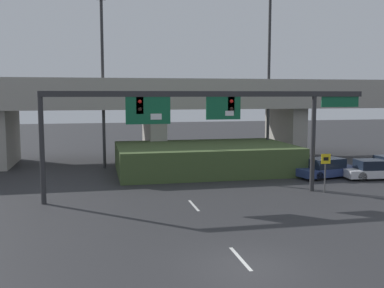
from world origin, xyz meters
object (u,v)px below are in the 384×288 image
(parked_sedan_mid_right, at_px, (375,170))
(parked_sedan_near_right, at_px, (326,168))
(speed_limit_sign, at_px, (325,167))
(highway_light_pole_far, at_px, (103,79))
(highway_light_pole_near, at_px, (269,71))
(signal_gantry, at_px, (203,110))

(parked_sedan_mid_right, bearing_deg, parked_sedan_near_right, 162.87)
(speed_limit_sign, height_order, parked_sedan_mid_right, speed_limit_sign)
(highway_light_pole_far, relative_size, parked_sedan_mid_right, 2.91)
(speed_limit_sign, distance_m, highway_light_pole_near, 13.16)
(highway_light_pole_near, relative_size, parked_sedan_mid_right, 3.22)
(signal_gantry, relative_size, highway_light_pole_far, 1.41)
(signal_gantry, bearing_deg, highway_light_pole_near, 52.71)
(signal_gantry, xyz_separation_m, speed_limit_sign, (7.44, -0.66, -3.47))
(highway_light_pole_far, distance_m, parked_sedan_near_right, 18.47)
(speed_limit_sign, distance_m, parked_sedan_mid_right, 6.73)
(signal_gantry, bearing_deg, parked_sedan_near_right, 21.74)
(signal_gantry, relative_size, parked_sedan_mid_right, 4.10)
(speed_limit_sign, bearing_deg, parked_sedan_near_right, 60.36)
(highway_light_pole_near, height_order, parked_sedan_near_right, highway_light_pole_near)
(parked_sedan_near_right, height_order, parked_sedan_mid_right, parked_sedan_near_right)
(signal_gantry, distance_m, parked_sedan_mid_right, 14.15)
(highway_light_pole_near, bearing_deg, parked_sedan_near_right, -74.99)
(highway_light_pole_far, xyz_separation_m, parked_sedan_near_right, (15.57, -7.50, -6.49))
(parked_sedan_near_right, xyz_separation_m, parked_sedan_mid_right, (3.05, -1.27, -0.01))
(speed_limit_sign, bearing_deg, highway_light_pole_near, 85.86)
(highway_light_pole_far, distance_m, parked_sedan_mid_right, 21.59)
(signal_gantry, height_order, highway_light_pole_near, highway_light_pole_near)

